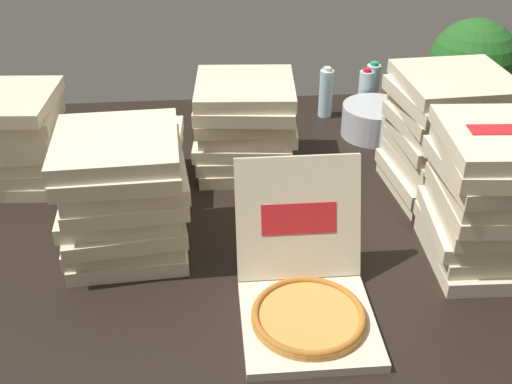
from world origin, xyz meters
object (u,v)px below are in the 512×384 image
pizza_stack_right_far (123,195)px  water_bottle_1 (365,94)px  water_bottle_2 (388,141)px  water_bottle_0 (326,93)px  pizza_stack_left_mid (8,137)px  pizza_stack_center_far (131,162)px  pizza_stack_left_far (449,136)px  pizza_stack_right_near (498,197)px  open_pizza_box (305,288)px  pizza_stack_left_near (245,125)px  water_bottle_5 (405,134)px  ice_bucket (375,120)px  water_bottle_4 (372,87)px  potted_plant (472,69)px  water_bottle_3 (416,128)px

pizza_stack_right_far → water_bottle_1: pizza_stack_right_far is taller
water_bottle_2 → water_bottle_0: bearing=107.5°
pizza_stack_right_far → water_bottle_2: bearing=25.3°
pizza_stack_left_mid → water_bottle_0: pizza_stack_left_mid is taller
pizza_stack_center_far → pizza_stack_left_far: pizza_stack_left_far is taller
pizza_stack_center_far → pizza_stack_right_near: bearing=-25.1°
open_pizza_box → pizza_stack_left_near: bearing=97.2°
pizza_stack_left_far → water_bottle_2: pizza_stack_left_far is taller
pizza_stack_left_near → water_bottle_0: (0.39, 0.43, -0.06)m
pizza_stack_center_far → water_bottle_5: water_bottle_5 is taller
ice_bucket → water_bottle_4: water_bottle_4 is taller
pizza_stack_center_far → water_bottle_1: (0.99, 0.53, 0.01)m
pizza_stack_center_far → potted_plant: bearing=15.8°
pizza_stack_left_mid → pizza_stack_right_far: size_ratio=0.94×
open_pizza_box → water_bottle_0: open_pizza_box is taller
pizza_stack_right_near → potted_plant: bearing=74.1°
water_bottle_2 → water_bottle_5: size_ratio=1.00×
pizza_stack_left_far → pizza_stack_center_far: bearing=173.8°
pizza_stack_right_near → water_bottle_2: pizza_stack_right_near is taller
water_bottle_4 → pizza_stack_left_near: bearing=-142.3°
pizza_stack_center_far → potted_plant: 1.47m
pizza_stack_left_near → pizza_stack_right_far: pizza_stack_right_far is taller
pizza_stack_right_near → water_bottle_3: size_ratio=1.93×
pizza_stack_right_far → water_bottle_3: size_ratio=1.81×
pizza_stack_left_near → ice_bucket: pizza_stack_left_near is taller
pizza_stack_left_near → water_bottle_2: bearing=-6.3°
pizza_stack_center_far → pizza_stack_right_near: size_ratio=0.90×
pizza_stack_left_near → water_bottle_3: pizza_stack_left_near is taller
water_bottle_4 → pizza_stack_left_far: bearing=-83.0°
water_bottle_3 → water_bottle_4: 0.44m
ice_bucket → pizza_stack_left_near: bearing=-159.0°
pizza_stack_right_far → ice_bucket: (0.98, 0.73, -0.13)m
pizza_stack_center_far → potted_plant: (1.41, 0.40, 0.17)m
pizza_stack_right_near → pizza_stack_left_mid: bearing=158.5°
pizza_stack_center_far → open_pizza_box: bearing=-53.8°
ice_bucket → water_bottle_5: bearing=-74.1°
ice_bucket → pizza_stack_left_mid: bearing=-170.1°
pizza_stack_right_far → water_bottle_3: pizza_stack_right_far is taller
ice_bucket → water_bottle_3: size_ratio=1.21×
pizza_stack_right_near → water_bottle_1: bearing=98.0°
water_bottle_2 → potted_plant: size_ratio=0.49×
water_bottle_3 → potted_plant: (0.29, 0.23, 0.16)m
water_bottle_0 → pizza_stack_left_far: bearing=-65.3°
water_bottle_2 → water_bottle_5: (0.08, 0.06, 0.00)m
pizza_stack_right_far → water_bottle_3: 1.24m
pizza_stack_left_mid → ice_bucket: size_ratio=1.41×
open_pizza_box → pizza_stack_left_near: open_pizza_box is taller
pizza_stack_left_far → pizza_stack_right_near: (0.01, -0.41, 0.00)m
pizza_stack_left_near → ice_bucket: bearing=21.0°
water_bottle_0 → water_bottle_2: bearing=-72.5°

